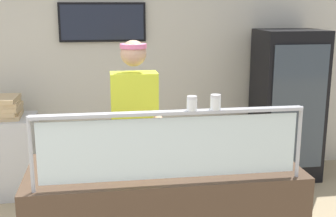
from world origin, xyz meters
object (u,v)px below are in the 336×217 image
(pizza_tray, at_px, (137,165))
(parmesan_shaker, at_px, (192,104))
(pizza_server, at_px, (141,163))
(pepper_flake_shaker, at_px, (215,103))
(worker_figure, at_px, (135,131))
(drink_fridge, at_px, (287,105))

(pizza_tray, distance_m, parmesan_shaker, 0.66)
(pizza_server, height_order, pepper_flake_shaker, pepper_flake_shaker)
(pepper_flake_shaker, xyz_separation_m, worker_figure, (-0.41, 1.00, -0.45))
(drink_fridge, bearing_deg, pepper_flake_shaker, -122.95)
(pizza_server, bearing_deg, pizza_tray, 160.09)
(pepper_flake_shaker, bearing_deg, parmesan_shaker, 180.00)
(parmesan_shaker, distance_m, pepper_flake_shaker, 0.15)
(pizza_server, bearing_deg, parmesan_shaker, -32.35)
(worker_figure, distance_m, drink_fridge, 2.28)
(pizza_server, distance_m, worker_figure, 0.71)
(pizza_tray, xyz_separation_m, pepper_flake_shaker, (0.46, -0.31, 0.49))
(pizza_server, xyz_separation_m, pepper_flake_shaker, (0.43, -0.29, 0.47))
(pizza_tray, xyz_separation_m, pizza_server, (0.03, -0.02, 0.02))
(pizza_server, xyz_separation_m, parmesan_shaker, (0.28, -0.29, 0.46))
(pepper_flake_shaker, bearing_deg, pizza_tray, 146.08)
(pizza_tray, height_order, pizza_server, pizza_server)
(pepper_flake_shaker, distance_m, drink_fridge, 2.78)
(worker_figure, relative_size, drink_fridge, 1.00)
(pepper_flake_shaker, distance_m, worker_figure, 1.17)
(pizza_tray, relative_size, pepper_flake_shaker, 4.59)
(parmesan_shaker, relative_size, drink_fridge, 0.05)
(pizza_server, height_order, parmesan_shaker, parmesan_shaker)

